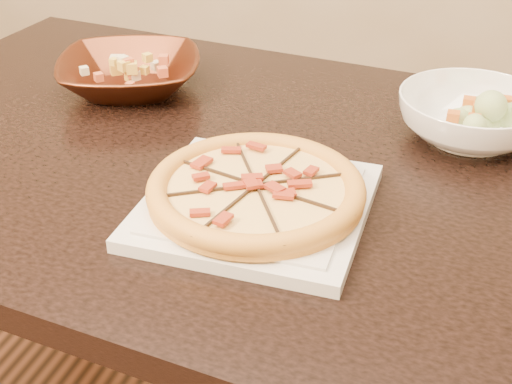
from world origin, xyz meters
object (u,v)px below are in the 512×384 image
Objects in this scene: dining_table at (228,212)px; pizza at (256,189)px; bronze_bowl at (130,74)px; plate at (256,205)px; salad_bowl at (472,117)px.

pizza reaches higher than dining_table.
bronze_bowl is at bearing 146.91° from dining_table.
plate is 1.26× the size of salad_bowl.
salad_bowl is (0.34, 0.16, 0.15)m from dining_table.
pizza is 1.14× the size of bronze_bowl.
salad_bowl is (0.24, 0.31, 0.03)m from plate.
bronze_bowl is at bearing 138.10° from pizza.
plate is at bearing -41.90° from bronze_bowl.
pizza is (-0.00, 0.00, 0.02)m from plate.
salad_bowl is at bearing 25.20° from dining_table.
plate is at bearing -56.52° from dining_table.
bronze_bowl is 0.58m from salad_bowl.
pizza is 0.46m from bronze_bowl.
salad_bowl reaches higher than bronze_bowl.
plate is 1.16× the size of bronze_bowl.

